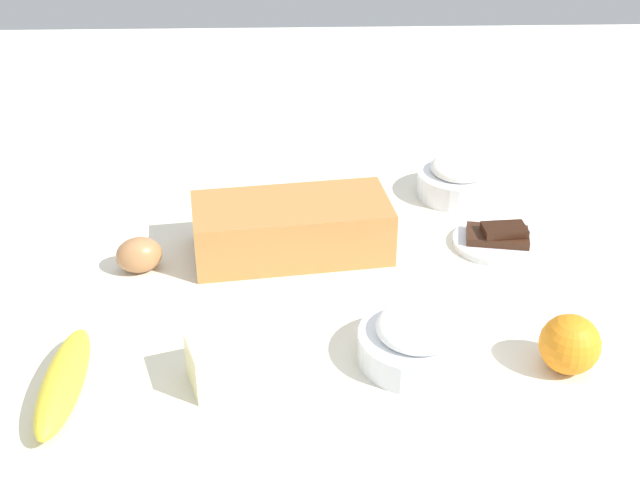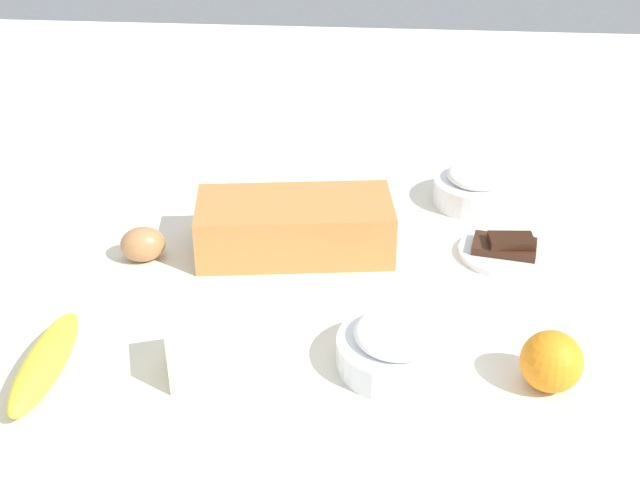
{
  "view_description": "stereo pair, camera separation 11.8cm",
  "coord_description": "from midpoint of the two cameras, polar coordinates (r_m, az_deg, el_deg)",
  "views": [
    {
      "loc": [
        -0.03,
        -1.02,
        0.63
      ],
      "look_at": [
        0.0,
        0.0,
        0.04
      ],
      "focal_mm": 47.21,
      "sensor_mm": 36.0,
      "label": 1
    },
    {
      "loc": [
        0.08,
        -1.02,
        0.63
      ],
      "look_at": [
        0.0,
        0.0,
        0.04
      ],
      "focal_mm": 47.21,
      "sensor_mm": 36.0,
      "label": 2
    }
  ],
  "objects": [
    {
      "name": "ground_plane",
      "position": [
        1.2,
        -2.8,
        -2.14
      ],
      "size": [
        2.4,
        2.4,
        0.02
      ],
      "primitive_type": "cube",
      "color": "silver"
    },
    {
      "name": "orange_fruit",
      "position": [
        1.01,
        13.4,
        -7.01
      ],
      "size": [
        0.07,
        0.07,
        0.07
      ],
      "primitive_type": "sphere",
      "color": "orange",
      "rests_on": "ground_plane"
    },
    {
      "name": "flour_bowl",
      "position": [
        1.38,
        7.03,
        4.09
      ],
      "size": [
        0.14,
        0.14,
        0.07
      ],
      "color": "white",
      "rests_on": "ground_plane"
    },
    {
      "name": "sugar_bowl",
      "position": [
        1.0,
        3.27,
        -6.88
      ],
      "size": [
        0.14,
        0.14,
        0.06
      ],
      "color": "white",
      "rests_on": "ground_plane"
    },
    {
      "name": "loaf_pan",
      "position": [
        1.21,
        -4.72,
        0.81
      ],
      "size": [
        0.29,
        0.17,
        0.08
      ],
      "rotation": [
        0.0,
        0.0,
        0.13
      ],
      "color": "#B77A3D",
      "rests_on": "ground_plane"
    },
    {
      "name": "butter_block",
      "position": [
        0.98,
        -9.64,
        -8.14
      ],
      "size": [
        0.11,
        0.09,
        0.06
      ],
      "primitive_type": "cube",
      "rotation": [
        0.0,
        0.0,
        0.32
      ],
      "color": "#F4EDB2",
      "rests_on": "ground_plane"
    },
    {
      "name": "egg_near_butter",
      "position": [
        1.21,
        -14.91,
        -1.06
      ],
      "size": [
        0.08,
        0.07,
        0.05
      ],
      "primitive_type": "ellipsoid",
      "rotation": [
        0.0,
        1.57,
        0.26
      ],
      "color": "#AD7446",
      "rests_on": "ground_plane"
    },
    {
      "name": "chocolate_plate",
      "position": [
        1.25,
        9.35,
        -0.03
      ],
      "size": [
        0.13,
        0.13,
        0.03
      ],
      "color": "white",
      "rests_on": "ground_plane"
    },
    {
      "name": "banana",
      "position": [
        1.02,
        -20.25,
        -9.1
      ],
      "size": [
        0.05,
        0.19,
        0.04
      ],
      "primitive_type": "ellipsoid",
      "rotation": [
        0.0,
        0.0,
        1.56
      ],
      "color": "yellow",
      "rests_on": "ground_plane"
    }
  ]
}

